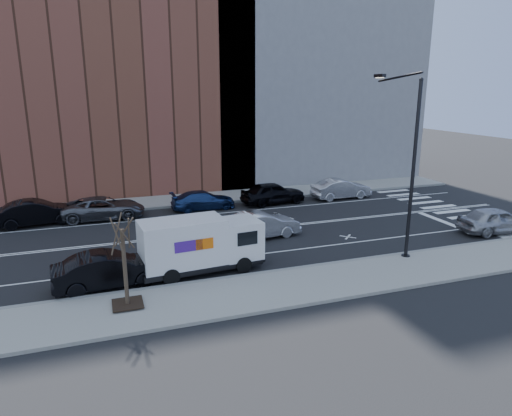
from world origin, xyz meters
TOP-DOWN VIEW (x-y plane):
  - ground at (0.00, 0.00)m, footprint 120.00×120.00m
  - sidewalk_near at (0.00, -8.80)m, footprint 44.00×3.60m
  - sidewalk_far at (0.00, 8.80)m, footprint 44.00×3.60m
  - curb_near at (0.00, -7.00)m, footprint 44.00×0.25m
  - curb_far at (0.00, 7.00)m, footprint 44.00×0.25m
  - crosswalk at (16.00, 0.00)m, footprint 3.00×14.00m
  - road_markings at (0.00, 0.00)m, footprint 40.00×8.60m
  - bldg_brick at (-8.00, 15.60)m, footprint 26.00×10.00m
  - bldg_concrete at (12.00, 15.60)m, footprint 20.00×10.00m
  - streetlight at (7.00, -6.91)m, footprint 0.44×4.02m
  - street_tree at (-7.00, -8.40)m, footprint 1.20×1.20m
  - fedex_van at (-3.39, -5.60)m, footprint 6.01×2.50m
  - far_parked_b at (-11.67, 5.50)m, footprint 5.15×2.37m
  - far_parked_c at (-7.58, 5.55)m, footprint 5.47×2.68m
  - far_parked_d at (-0.68, 5.80)m, footprint 4.69×2.01m
  - far_parked_e at (4.70, 5.68)m, footprint 5.07×2.42m
  - far_parked_f at (10.45, 5.48)m, footprint 4.80×1.81m
  - driving_sedan at (1.06, -1.70)m, footprint 4.87×2.24m
  - near_parked_rear_a at (-7.58, -5.94)m, footprint 4.95×2.14m
  - near_parked_front at (14.90, -5.53)m, footprint 4.82×2.32m

SIDE VIEW (x-z plane):
  - ground at x=0.00m, z-range 0.00..0.00m
  - crosswalk at x=16.00m, z-range 0.00..0.01m
  - road_markings at x=0.00m, z-range 0.00..0.01m
  - sidewalk_near at x=0.00m, z-range 0.00..0.15m
  - sidewalk_far at x=0.00m, z-range 0.00..0.15m
  - curb_near at x=0.00m, z-range 0.00..0.17m
  - curb_far at x=0.00m, z-range 0.00..0.17m
  - far_parked_d at x=-0.68m, z-range 0.00..1.35m
  - far_parked_c at x=-7.58m, z-range 0.00..1.50m
  - driving_sedan at x=1.06m, z-range 0.00..1.55m
  - far_parked_f at x=10.45m, z-range 0.00..1.57m
  - near_parked_rear_a at x=-7.58m, z-range 0.00..1.59m
  - near_parked_front at x=14.90m, z-range 0.00..1.59m
  - far_parked_b at x=-11.67m, z-range 0.00..1.64m
  - far_parked_e at x=4.70m, z-range 0.00..1.67m
  - fedex_van at x=-3.39m, z-range 0.07..2.74m
  - street_tree at x=-7.00m, z-range -0.42..3.33m
  - streetlight at x=7.00m, z-range 0.41..9.75m
  - bldg_brick at x=-8.00m, z-range 0.00..22.00m
  - bldg_concrete at x=12.00m, z-range 0.00..26.00m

